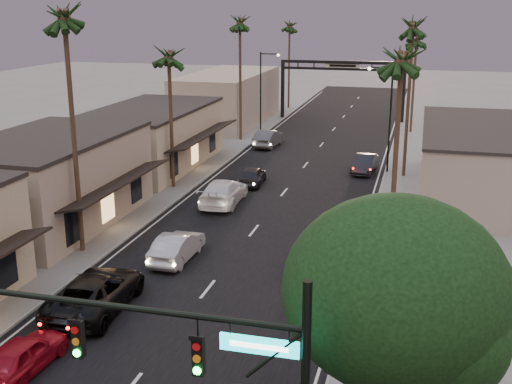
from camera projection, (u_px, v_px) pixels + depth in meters
The scene contains 29 objects.
ground at pixel (292, 182), 51.54m from camera, with size 200.00×200.00×0.00m, color slate.
road at pixel (303, 168), 56.19m from camera, with size 14.00×120.00×0.02m, color black.
sidewalk_left at pixel (224, 145), 64.99m from camera, with size 5.00×92.00×0.12m, color slate.
sidewalk_right at pixel (416, 156), 60.36m from camera, with size 5.00×92.00×0.12m, color slate.
storefront_mid at pixel (49, 183), 40.93m from camera, with size 8.00×14.00×5.50m, color gray.
storefront_far at pixel (151, 139), 55.87m from camera, with size 8.00×16.00×5.00m, color tan.
storefront_dist at pixel (228, 98), 77.10m from camera, with size 8.00×20.00×6.00m, color gray.
building_right at pixel (478, 162), 47.44m from camera, with size 8.00×18.00×5.00m, color gray.
traffic_signal at pixel (226, 377), 15.30m from camera, with size 8.51×0.22×7.80m.
corner_tree at pixel (397, 299), 17.33m from camera, with size 6.20×6.20×8.80m.
arch at pixel (342, 75), 77.87m from camera, with size 15.20×0.40×7.27m.
streetlight_right at pixel (387, 110), 53.02m from camera, with size 2.13×0.30×9.00m.
streetlight_left at pixel (263, 87), 68.47m from camera, with size 2.13×0.30×9.00m.
palm_lb at pixel (64, 11), 33.18m from camera, with size 3.20×3.20×15.20m.
palm_lc at pixel (168, 51), 47.00m from camera, with size 3.20×3.20×12.20m.
palm_ld at pixel (240, 19), 64.11m from camera, with size 3.20×3.20×14.20m.
palm_ra at pixel (402, 52), 31.40m from camera, with size 3.20×3.20×13.20m.
palm_rb at pixel (414, 22), 49.71m from camera, with size 3.20×3.20×14.20m.
palm_rc at pixel (417, 37), 68.83m from camera, with size 3.20×3.20×12.20m.
palm_far at pixel (290, 23), 85.68m from camera, with size 3.20×3.20×13.20m.
oncoming_red at pixel (23, 354), 24.66m from camera, with size 1.70×4.21×1.44m, color maroon.
oncoming_pickup at pixel (96, 292), 29.69m from camera, with size 2.92×6.33×1.76m, color black.
oncoming_silver at pixel (177, 247), 35.54m from camera, with size 1.66×4.76×1.57m, color #A1A1A6.
oncoming_white at pixel (223, 192), 45.68m from camera, with size 2.49×6.12×1.78m, color silver.
oncoming_dgrey at pixel (252, 175), 50.68m from camera, with size 1.75×4.36×1.48m, color black.
oncoming_grey_far at pixel (268, 138), 64.40m from camera, with size 1.82×5.21×1.72m, color #47484C.
curbside_black at pixel (315, 261), 33.85m from camera, with size 1.89×4.65×1.35m, color black.
curbside_grey at pixel (353, 228), 38.60m from camera, with size 1.86×4.62×1.57m, color #4E4E53.
curbside_far at pixel (364, 164), 54.35m from camera, with size 1.60×4.60×1.51m, color black.
Camera 1 is at (9.78, -8.84, 13.60)m, focal length 45.00 mm.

